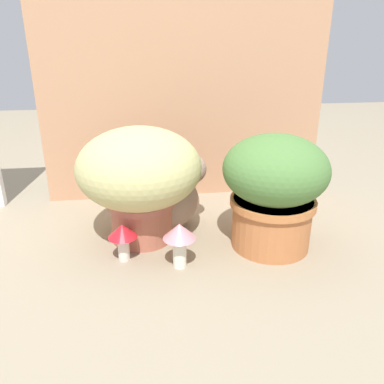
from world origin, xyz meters
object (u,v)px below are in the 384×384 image
cat (171,199)px  mushroom_ornament_pink (179,237)px  leafy_planter (274,187)px  grass_planter (140,175)px  mushroom_ornament_red (123,235)px

cat → mushroom_ornament_pink: bearing=-89.3°
cat → mushroom_ornament_pink: size_ratio=2.56×
mushroom_ornament_pink → leafy_planter: bearing=15.8°
grass_planter → leafy_planter: bearing=-14.2°
leafy_planter → cat: bearing=151.6°
cat → mushroom_ornament_red: cat is taller
grass_planter → cat: size_ratio=1.11×
grass_planter → mushroom_ornament_pink: bearing=-60.9°
leafy_planter → mushroom_ornament_pink: bearing=-164.2°
cat → mushroom_ornament_red: bearing=-129.7°
grass_planter → leafy_planter: grass_planter is taller
mushroom_ornament_pink → cat: bearing=90.7°
cat → mushroom_ornament_red: size_ratio=3.01×
grass_planter → mushroom_ornament_pink: size_ratio=2.83×
grass_planter → mushroom_ornament_red: size_ratio=3.33×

